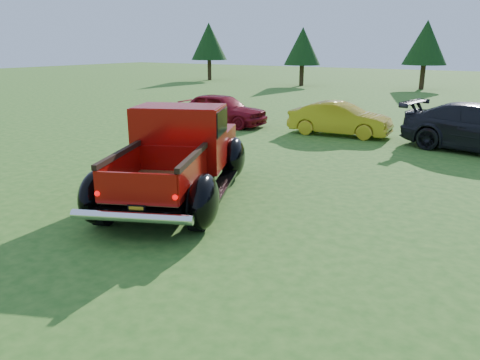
{
  "coord_description": "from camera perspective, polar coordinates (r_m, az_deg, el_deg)",
  "views": [
    {
      "loc": [
        4.67,
        -6.58,
        3.3
      ],
      "look_at": [
        0.36,
        0.2,
        0.95
      ],
      "focal_mm": 35.0,
      "sensor_mm": 36.0,
      "label": 1
    }
  ],
  "objects": [
    {
      "name": "ground",
      "position": [
        8.71,
        -2.71,
        -5.99
      ],
      "size": [
        120.0,
        120.0,
        0.0
      ],
      "primitive_type": "plane",
      "color": "#2A5D1A",
      "rests_on": "ground"
    },
    {
      "name": "pickup_truck",
      "position": [
        10.64,
        -7.27,
        3.38
      ],
      "size": [
        4.17,
        5.71,
        2.0
      ],
      "rotation": [
        0.0,
        0.0,
        0.42
      ],
      "color": "black",
      "rests_on": "ground"
    },
    {
      "name": "tree_west",
      "position": [
        39.29,
        7.64,
        15.85
      ],
      "size": [
        2.94,
        2.94,
        4.6
      ],
      "color": "#332114",
      "rests_on": "ground"
    },
    {
      "name": "show_car_red",
      "position": [
        19.78,
        -2.28,
        8.6
      ],
      "size": [
        3.95,
        1.69,
        1.33
      ],
      "primitive_type": "imported",
      "rotation": [
        0.0,
        0.0,
        1.6
      ],
      "color": "maroon",
      "rests_on": "ground"
    },
    {
      "name": "tree_mid_left",
      "position": [
        38.35,
        21.72,
        15.29
      ],
      "size": [
        3.2,
        3.2,
        5.0
      ],
      "color": "#332114",
      "rests_on": "ground"
    },
    {
      "name": "show_car_yellow",
      "position": [
        17.95,
        12.08,
        7.31
      ],
      "size": [
        3.83,
        1.61,
        1.23
      ],
      "primitive_type": "imported",
      "rotation": [
        0.0,
        0.0,
        1.65
      ],
      "color": "gold",
      "rests_on": "ground"
    },
    {
      "name": "tree_far_west",
      "position": [
        45.27,
        -3.8,
        16.5
      ],
      "size": [
        3.33,
        3.33,
        5.2
      ],
      "color": "#332114",
      "rests_on": "ground"
    }
  ]
}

